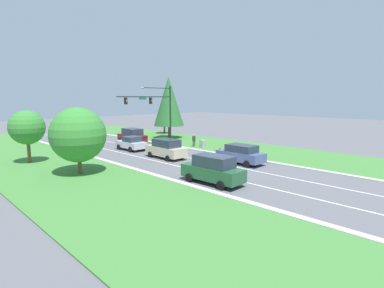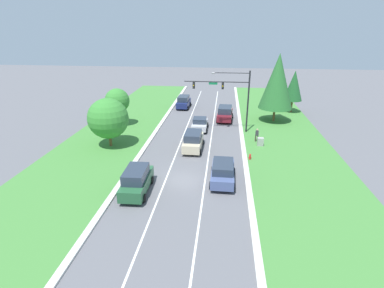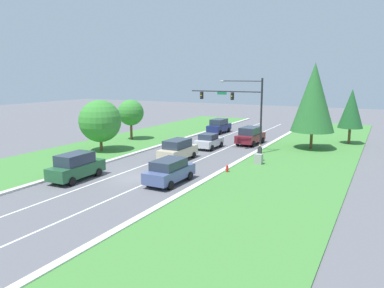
{
  "view_description": "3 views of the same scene",
  "coord_description": "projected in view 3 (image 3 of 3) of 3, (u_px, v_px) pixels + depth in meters",
  "views": [
    {
      "loc": [
        -20.48,
        -16.89,
        6.42
      ],
      "look_at": [
        1.03,
        4.67,
        1.73
      ],
      "focal_mm": 28.0,
      "sensor_mm": 36.0,
      "label": 1
    },
    {
      "loc": [
        3.23,
        -23.9,
        13.09
      ],
      "look_at": [
        -0.0,
        5.72,
        1.34
      ],
      "focal_mm": 28.0,
      "sensor_mm": 36.0,
      "label": 2
    },
    {
      "loc": [
        17.99,
        -23.91,
        8.24
      ],
      "look_at": [
        1.26,
        8.03,
        1.65
      ],
      "focal_mm": 35.0,
      "sensor_mm": 36.0,
      "label": 3
    }
  ],
  "objects": [
    {
      "name": "oak_far_left_tree",
      "position": [
        100.0,
        121.0,
        40.78
      ],
      "size": [
        4.6,
        4.6,
        5.68
      ],
      "color": "brown",
      "rests_on": "ground_plane"
    },
    {
      "name": "forest_suv",
      "position": [
        76.0,
        166.0,
        29.97
      ],
      "size": [
        2.21,
        5.0,
        2.16
      ],
      "rotation": [
        0.0,
        0.0,
        0.03
      ],
      "color": "#235633",
      "rests_on": "ground_plane"
    },
    {
      "name": "burgundy_suv",
      "position": [
        250.0,
        135.0,
        45.5
      ],
      "size": [
        2.49,
        5.02,
        2.13
      ],
      "rotation": [
        0.0,
        0.0,
        -0.06
      ],
      "color": "maroon",
      "rests_on": "ground_plane"
    },
    {
      "name": "grass_verge_left",
      "position": [
        40.0,
        163.0,
        35.5
      ],
      "size": [
        10.0,
        90.0,
        0.08
      ],
      "color": "#427F38",
      "rests_on": "ground_plane"
    },
    {
      "name": "champagne_suv",
      "position": [
        178.0,
        150.0,
        36.94
      ],
      "size": [
        2.19,
        4.9,
        2.07
      ],
      "rotation": [
        0.0,
        0.0,
        -0.01
      ],
      "color": "beige",
      "rests_on": "ground_plane"
    },
    {
      "name": "pedestrian",
      "position": [
        260.0,
        152.0,
        36.27
      ],
      "size": [
        0.4,
        0.26,
        1.69
      ],
      "rotation": [
        0.0,
        0.0,
        3.05
      ],
      "color": "#42382D",
      "rests_on": "ground_plane"
    },
    {
      "name": "traffic_signal_mast",
      "position": [
        240.0,
        103.0,
        40.07
      ],
      "size": [
        8.29,
        0.41,
        8.02
      ],
      "color": "black",
      "rests_on": "ground_plane"
    },
    {
      "name": "curb_strip_right",
      "position": [
        194.0,
        187.0,
        27.94
      ],
      "size": [
        0.5,
        90.0,
        0.15
      ],
      "color": "beige",
      "rests_on": "ground_plane"
    },
    {
      "name": "grass_verge_right",
      "position": [
        262.0,
        198.0,
        25.55
      ],
      "size": [
        10.0,
        90.0,
        0.08
      ],
      "color": "#427F38",
      "rests_on": "ground_plane"
    },
    {
      "name": "lane_stripe_inner_left",
      "position": [
        115.0,
        176.0,
        31.35
      ],
      "size": [
        0.14,
        81.0,
        0.01
      ],
      "color": "white",
      "rests_on": "ground_plane"
    },
    {
      "name": "ground_plane",
      "position": [
        133.0,
        178.0,
        30.53
      ],
      "size": [
        160.0,
        160.0,
        0.0
      ],
      "primitive_type": "plane",
      "color": "#5B5B60"
    },
    {
      "name": "oak_near_left_tree",
      "position": [
        131.0,
        113.0,
        48.21
      ],
      "size": [
        3.34,
        3.34,
        5.25
      ],
      "color": "brown",
      "rests_on": "ground_plane"
    },
    {
      "name": "lane_stripe_inner_right",
      "position": [
        151.0,
        181.0,
        29.71
      ],
      "size": [
        0.14,
        81.0,
        0.01
      ],
      "color": "white",
      "rests_on": "ground_plane"
    },
    {
      "name": "curb_strip_left",
      "position": [
        81.0,
        169.0,
        33.1
      ],
      "size": [
        0.5,
        90.0,
        0.15
      ],
      "color": "beige",
      "rests_on": "ground_plane"
    },
    {
      "name": "silver_sedan",
      "position": [
        209.0,
        141.0,
        42.9
      ],
      "size": [
        2.11,
        4.19,
        1.73
      ],
      "rotation": [
        0.0,
        0.0,
        0.0
      ],
      "color": "silver",
      "rests_on": "ground_plane"
    },
    {
      "name": "conifer_near_right_tree",
      "position": [
        314.0,
        97.0,
        41.6
      ],
      "size": [
        4.79,
        4.79,
        9.72
      ],
      "color": "brown",
      "rests_on": "ground_plane"
    },
    {
      "name": "utility_cabinet",
      "position": [
        259.0,
        159.0,
        35.08
      ],
      "size": [
        0.7,
        0.6,
        1.02
      ],
      "color": "#9E9E99",
      "rests_on": "ground_plane"
    },
    {
      "name": "conifer_far_right_tree",
      "position": [
        351.0,
        109.0,
        44.98
      ],
      "size": [
        2.93,
        2.93,
        6.71
      ],
      "color": "brown",
      "rests_on": "ground_plane"
    },
    {
      "name": "fire_hydrant",
      "position": [
        227.0,
        169.0,
        32.19
      ],
      "size": [
        0.34,
        0.2,
        0.7
      ],
      "color": "red",
      "rests_on": "ground_plane"
    },
    {
      "name": "slate_blue_suv",
      "position": [
        169.0,
        171.0,
        29.0
      ],
      "size": [
        2.25,
        4.81,
        1.9
      ],
      "rotation": [
        0.0,
        0.0,
        -0.01
      ],
      "color": "#475684",
      "rests_on": "ground_plane"
    },
    {
      "name": "navy_suv",
      "position": [
        219.0,
        126.0,
        54.6
      ],
      "size": [
        2.19,
        4.77,
        2.06
      ],
      "rotation": [
        0.0,
        0.0,
        -0.03
      ],
      "color": "navy",
      "rests_on": "ground_plane"
    }
  ]
}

